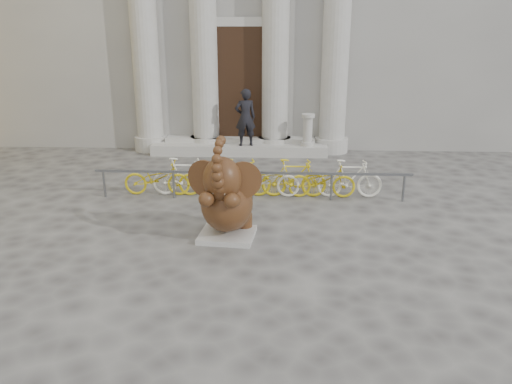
{
  "coord_description": "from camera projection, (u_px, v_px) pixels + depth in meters",
  "views": [
    {
      "loc": [
        1.34,
        -7.48,
        4.16
      ],
      "look_at": [
        0.92,
        1.79,
        1.1
      ],
      "focal_mm": 35.0,
      "sensor_mm": 36.0,
      "label": 1
    }
  ],
  "objects": [
    {
      "name": "ground",
      "position": [
        197.0,
        286.0,
        8.46
      ],
      "size": [
        80.0,
        80.0,
        0.0
      ],
      "primitive_type": "plane",
      "color": "#474442",
      "rests_on": "ground"
    },
    {
      "name": "entrance_steps",
      "position": [
        240.0,
        148.0,
        17.32
      ],
      "size": [
        6.0,
        1.2,
        0.36
      ],
      "primitive_type": "cube",
      "color": "#A8A59E",
      "rests_on": "ground"
    },
    {
      "name": "elephant_statue",
      "position": [
        226.0,
        201.0,
        10.12
      ],
      "size": [
        1.49,
        1.69,
        2.23
      ],
      "rotation": [
        0.0,
        0.0,
        -0.1
      ],
      "color": "#A8A59E",
      "rests_on": "ground"
    },
    {
      "name": "bike_rack",
      "position": [
        252.0,
        177.0,
        12.81
      ],
      "size": [
        8.0,
        0.53,
        1.0
      ],
      "color": "slate",
      "rests_on": "ground"
    },
    {
      "name": "pedestrian",
      "position": [
        245.0,
        117.0,
        16.62
      ],
      "size": [
        0.79,
        0.61,
        1.91
      ],
      "primitive_type": "imported",
      "rotation": [
        0.0,
        0.0,
        3.39
      ],
      "color": "black",
      "rests_on": "entrance_steps"
    },
    {
      "name": "balustrade_post",
      "position": [
        308.0,
        131.0,
        16.72
      ],
      "size": [
        0.44,
        0.44,
        1.08
      ],
      "color": "#A8A59E",
      "rests_on": "entrance_steps"
    }
  ]
}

